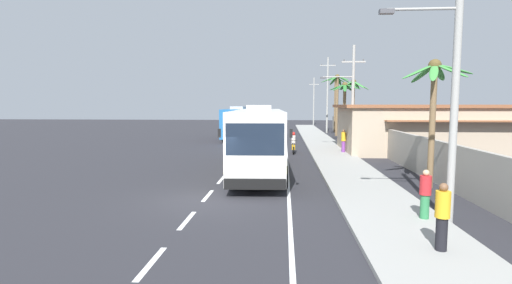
# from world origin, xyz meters

# --- Properties ---
(ground_plane) EXTENTS (160.00, 160.00, 0.00)m
(ground_plane) POSITION_xyz_m (0.00, 0.00, 0.00)
(ground_plane) COLOR #28282D
(sidewalk_kerb) EXTENTS (3.20, 90.00, 0.14)m
(sidewalk_kerb) POSITION_xyz_m (6.80, 10.00, 0.07)
(sidewalk_kerb) COLOR #999993
(sidewalk_kerb) RESTS_ON ground
(lane_markings) EXTENTS (3.53, 71.00, 0.01)m
(lane_markings) POSITION_xyz_m (2.01, 14.74, 0.00)
(lane_markings) COLOR white
(lane_markings) RESTS_ON ground
(boundary_wall) EXTENTS (0.24, 60.00, 2.07)m
(boundary_wall) POSITION_xyz_m (10.60, 14.00, 1.04)
(boundary_wall) COLOR #9E998E
(boundary_wall) RESTS_ON ground
(coach_bus_foreground) EXTENTS (3.37, 12.50, 3.77)m
(coach_bus_foreground) POSITION_xyz_m (1.74, 6.53, 1.96)
(coach_bus_foreground) COLOR silver
(coach_bus_foreground) RESTS_ON ground
(coach_bus_far_lane) EXTENTS (3.20, 10.87, 3.61)m
(coach_bus_far_lane) POSITION_xyz_m (-1.68, 27.09, 1.88)
(coach_bus_far_lane) COLOR #2366A8
(coach_bus_far_lane) RESTS_ON ground
(motorcycle_beside_bus) EXTENTS (0.56, 1.96, 1.66)m
(motorcycle_beside_bus) POSITION_xyz_m (3.90, 15.02, 0.67)
(motorcycle_beside_bus) COLOR black
(motorcycle_beside_bus) RESTS_ON ground
(pedestrian_near_kerb) EXTENTS (0.36, 0.36, 1.72)m
(pedestrian_near_kerb) POSITION_xyz_m (7.13, -5.26, 1.04)
(pedestrian_near_kerb) COLOR black
(pedestrian_near_kerb) RESTS_ON sidewalk_kerb
(pedestrian_midwalk) EXTENTS (0.36, 0.36, 1.75)m
(pedestrian_midwalk) POSITION_xyz_m (7.75, 14.93, 1.05)
(pedestrian_midwalk) COLOR #75388E
(pedestrian_midwalk) RESTS_ON sidewalk_kerb
(pedestrian_far_walk) EXTENTS (0.36, 0.36, 1.59)m
(pedestrian_far_walk) POSITION_xyz_m (7.71, -2.48, 0.97)
(pedestrian_far_walk) COLOR #2D7A47
(pedestrian_far_walk) RESTS_ON sidewalk_kerb
(utility_pole_nearest) EXTENTS (3.64, 0.24, 8.74)m
(utility_pole_nearest) POSITION_xyz_m (8.42, -2.41, 4.70)
(utility_pole_nearest) COLOR #9E9E99
(utility_pole_nearest) RESTS_ON ground
(utility_pole_mid) EXTENTS (3.63, 0.24, 8.62)m
(utility_pole_mid) POSITION_xyz_m (8.67, 17.28, 4.57)
(utility_pole_mid) COLOR #9E9E99
(utility_pole_mid) RESTS_ON ground
(utility_pole_far) EXTENTS (2.03, 0.24, 10.01)m
(utility_pole_far) POSITION_xyz_m (8.88, 36.98, 5.21)
(utility_pole_far) COLOR #9E9E99
(utility_pole_far) RESTS_ON ground
(utility_pole_distant) EXTENTS (1.85, 0.24, 8.73)m
(utility_pole_distant) POSITION_xyz_m (8.57, 56.67, 4.53)
(utility_pole_distant) COLOR #9E9E99
(utility_pole_distant) RESTS_ON ground
(palm_nearest) EXTENTS (3.14, 3.08, 6.04)m
(palm_nearest) POSITION_xyz_m (9.17, 24.00, 4.38)
(palm_nearest) COLOR brown
(palm_nearest) RESTS_ON ground
(palm_second) EXTENTS (3.31, 3.36, 6.55)m
(palm_second) POSITION_xyz_m (10.58, 27.41, 4.65)
(palm_second) COLOR brown
(palm_second) RESTS_ON ground
(palm_third) EXTENTS (2.78, 2.91, 7.73)m
(palm_third) POSITION_xyz_m (10.14, 38.69, 5.21)
(palm_third) COLOR brown
(palm_third) RESTS_ON ground
(palm_fourth) EXTENTS (3.13, 2.85, 5.82)m
(palm_fourth) POSITION_xyz_m (9.86, 2.86, 4.30)
(palm_fourth) COLOR brown
(palm_fourth) RESTS_ON ground
(palm_farthest) EXTENTS (3.87, 3.68, 7.44)m
(palm_farthest) POSITION_xyz_m (9.52, 32.31, 5.05)
(palm_farthest) COLOR brown
(palm_farthest) RESTS_ON ground
(roadside_building) EXTENTS (15.76, 8.46, 3.80)m
(roadside_building) POSITION_xyz_m (15.41, 16.36, 1.92)
(roadside_building) COLOR tan
(roadside_building) RESTS_ON ground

